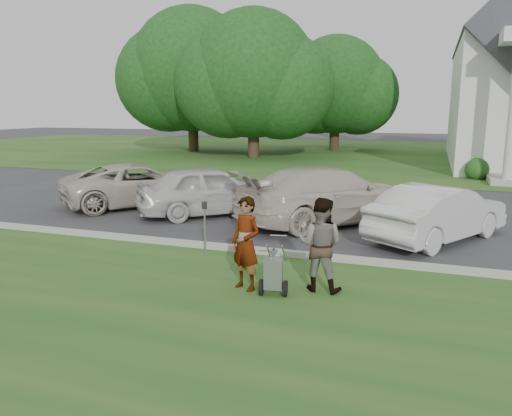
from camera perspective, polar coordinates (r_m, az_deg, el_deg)
The scene contains 15 objects.
ground at distance 11.03m, azimuth 0.44°, elevation -6.15°, with size 120.00×120.00×0.00m, color #333335.
grass_strip at distance 8.43m, azimuth -6.35°, elevation -11.88°, with size 80.00×7.00×0.01m, color #21531C.
church_lawn at distance 37.26m, azimuth 14.12°, elevation 5.94°, with size 80.00×30.00×0.01m, color #21531C.
curb at distance 11.51m, azimuth 1.33°, elevation -5.01°, with size 80.00×0.18×0.15m, color #9E9E93.
tree_left at distance 33.97m, azimuth -0.31°, elevation 14.40°, with size 10.63×8.40×9.71m.
tree_far at distance 39.12m, azimuth -7.36°, elevation 14.77°, with size 11.64×9.20×10.73m.
tree_back at distance 40.65m, azimuth 9.09°, elevation 13.23°, with size 9.61×7.60×8.89m.
striping_cart at distance 8.99m, azimuth 2.01°, elevation -7.61°, with size 0.59×1.05×0.92m.
person_left at distance 9.16m, azimuth -1.17°, elevation -4.17°, with size 0.63×0.42×1.74m, color #999999.
person_right at distance 9.18m, azimuth 7.36°, elevation -4.23°, with size 0.84×0.66×1.73m, color #999999.
parking_meter_near at distance 11.14m, azimuth -5.88°, elevation -1.63°, with size 0.09×0.09×1.31m.
car_a at distance 17.74m, azimuth -13.17°, elevation 2.65°, with size 2.39×5.19×1.44m, color beige.
car_b at distance 15.72m, azimuth -5.22°, elevation 2.04°, with size 1.85×4.60×1.57m, color silver.
car_c at distance 14.71m, azimuth 8.35°, elevation 1.50°, with size 2.32×5.71×1.66m, color beige.
car_d at distance 13.43m, azimuth 20.10°, elevation -0.52°, with size 1.51×4.34×1.43m, color silver.
Camera 1 is at (3.41, -9.95, 3.32)m, focal length 35.00 mm.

